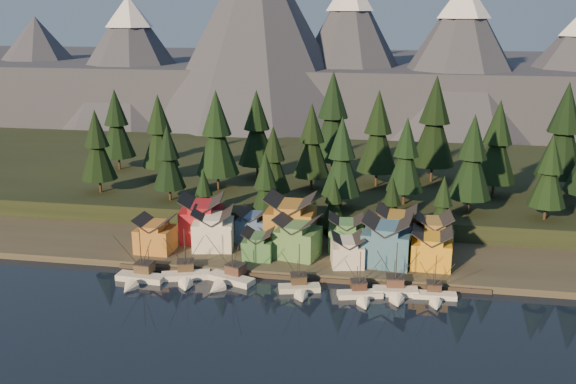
% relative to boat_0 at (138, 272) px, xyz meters
% --- Properties ---
extents(ground, '(500.00, 500.00, 0.00)m').
position_rel_boat_0_xyz_m(ground, '(32.85, -7.89, -2.39)').
color(ground, black).
rests_on(ground, ground).
extents(shore_strip, '(400.00, 50.00, 1.50)m').
position_rel_boat_0_xyz_m(shore_strip, '(32.85, 32.11, -1.64)').
color(shore_strip, '#393529').
rests_on(shore_strip, ground).
extents(hillside, '(420.00, 100.00, 6.00)m').
position_rel_boat_0_xyz_m(hillside, '(32.85, 82.11, 0.61)').
color(hillside, black).
rests_on(hillside, ground).
extents(dock, '(80.00, 4.00, 1.00)m').
position_rel_boat_0_xyz_m(dock, '(32.85, 8.61, -1.89)').
color(dock, '#40392D').
rests_on(dock, ground).
extents(mountain_ridge, '(560.00, 190.00, 90.00)m').
position_rel_boat_0_xyz_m(mountain_ridge, '(28.65, 205.70, 23.67)').
color(mountain_ridge, '#3F4452').
rests_on(mountain_ridge, ground).
extents(boat_0, '(10.85, 11.68, 12.51)m').
position_rel_boat_0_xyz_m(boat_0, '(0.00, 0.00, 0.00)').
color(boat_0, beige).
rests_on(boat_0, ground).
extents(boat_1, '(11.06, 11.55, 12.13)m').
position_rel_boat_0_xyz_m(boat_1, '(9.54, 2.81, -0.10)').
color(boat_1, white).
rests_on(boat_1, ground).
extents(boat_2, '(11.08, 11.64, 12.61)m').
position_rel_boat_0_xyz_m(boat_2, '(18.76, 2.68, 0.04)').
color(boat_2, silver).
rests_on(boat_2, ground).
extents(boat_3, '(9.16, 9.74, 11.15)m').
position_rel_boat_0_xyz_m(boat_3, '(34.41, 0.91, -0.17)').
color(boat_3, beige).
rests_on(boat_3, ground).
extents(boat_4, '(9.61, 10.06, 10.50)m').
position_rel_boat_0_xyz_m(boat_4, '(46.85, 0.16, -0.42)').
color(boat_4, white).
rests_on(boat_4, ground).
extents(boat_5, '(9.53, 10.21, 12.08)m').
position_rel_boat_0_xyz_m(boat_5, '(53.67, 2.56, 0.04)').
color(boat_5, silver).
rests_on(boat_5, ground).
extents(boat_6, '(9.03, 9.79, 9.83)m').
position_rel_boat_0_xyz_m(boat_6, '(61.32, 2.28, -0.58)').
color(boat_6, white).
rests_on(boat_6, ground).
extents(house_front_0, '(8.40, 7.95, 8.22)m').
position_rel_boat_0_xyz_m(house_front_0, '(-1.59, 14.52, 3.43)').
color(house_front_0, '#AD6F2C').
rests_on(house_front_0, shore_strip).
extents(house_front_1, '(10.62, 10.32, 9.53)m').
position_rel_boat_0_xyz_m(house_front_1, '(11.11, 18.72, 4.12)').
color(house_front_1, white).
rests_on(house_front_1, shore_strip).
extents(house_front_2, '(6.86, 6.91, 6.54)m').
position_rel_boat_0_xyz_m(house_front_2, '(22.78, 14.44, 2.55)').
color(house_front_2, '#3E7441').
rests_on(house_front_2, shore_strip).
extents(house_front_3, '(10.84, 10.50, 9.41)m').
position_rel_boat_0_xyz_m(house_front_3, '(31.33, 16.95, 4.06)').
color(house_front_3, '#4C7D43').
rests_on(house_front_3, shore_strip).
extents(house_front_4, '(8.08, 8.52, 7.01)m').
position_rel_boat_0_xyz_m(house_front_4, '(42.88, 13.70, 2.79)').
color(house_front_4, silver).
rests_on(house_front_4, shore_strip).
extents(house_front_5, '(11.22, 10.41, 10.73)m').
position_rel_boat_0_xyz_m(house_front_5, '(51.30, 15.95, 4.75)').
color(house_front_5, '#386684').
rests_on(house_front_5, shore_strip).
extents(house_front_6, '(8.87, 8.42, 8.53)m').
position_rel_boat_0_xyz_m(house_front_6, '(60.85, 15.91, 3.59)').
color(house_front_6, gold).
rests_on(house_front_6, shore_strip).
extents(house_back_0, '(11.62, 11.28, 11.03)m').
position_rel_boat_0_xyz_m(house_back_0, '(6.92, 23.53, 4.90)').
color(house_back_0, maroon).
rests_on(house_back_0, shore_strip).
extents(house_back_1, '(7.79, 7.87, 7.99)m').
position_rel_boat_0_xyz_m(house_back_1, '(19.24, 25.04, 3.30)').
color(house_back_1, '#3A568B').
rests_on(house_back_1, shore_strip).
extents(house_back_2, '(11.40, 10.48, 12.00)m').
position_rel_boat_0_xyz_m(house_back_2, '(28.39, 24.81, 5.41)').
color(house_back_2, '#9E6B28').
rests_on(house_back_2, shore_strip).
extents(house_back_3, '(8.62, 7.81, 8.19)m').
position_rel_boat_0_xyz_m(house_back_3, '(41.75, 23.32, 3.42)').
color(house_back_3, '#47844B').
rests_on(house_back_3, shore_strip).
extents(house_back_4, '(9.70, 9.35, 10.05)m').
position_rel_boat_0_xyz_m(house_back_4, '(53.13, 25.76, 4.39)').
color(house_back_4, '#A4762A').
rests_on(house_back_4, shore_strip).
extents(house_back_5, '(9.05, 9.14, 9.47)m').
position_rel_boat_0_xyz_m(house_back_5, '(61.35, 24.00, 4.08)').
color(house_back_5, olive).
rests_on(house_back_5, shore_strip).
extents(tree_hill_0, '(10.06, 10.06, 23.43)m').
position_rel_boat_0_xyz_m(tree_hill_0, '(-29.15, 44.11, 16.42)').
color(tree_hill_0, '#332319').
rests_on(tree_hill_0, hillside).
extents(tree_hill_1, '(11.06, 11.06, 25.77)m').
position_rel_boat_0_xyz_m(tree_hill_1, '(-17.15, 60.11, 17.70)').
color(tree_hill_1, '#332319').
rests_on(tree_hill_1, hillside).
extents(tree_hill_2, '(8.82, 8.82, 20.54)m').
position_rel_boat_0_xyz_m(tree_hill_2, '(-7.15, 40.11, 14.84)').
color(tree_hill_2, '#332319').
rests_on(tree_hill_2, hillside).
extents(tree_hill_3, '(12.21, 12.21, 28.44)m').
position_rel_boat_0_xyz_m(tree_hill_3, '(2.85, 52.11, 19.16)').
color(tree_hill_3, '#332319').
rests_on(tree_hill_3, hillside).
extents(tree_hill_4, '(11.51, 11.51, 26.82)m').
position_rel_boat_0_xyz_m(tree_hill_4, '(10.85, 67.11, 18.27)').
color(tree_hill_4, '#332319').
rests_on(tree_hill_4, hillside).
extents(tree_hill_5, '(8.93, 8.93, 20.80)m').
position_rel_boat_0_xyz_m(tree_hill_5, '(20.85, 42.11, 14.98)').
color(tree_hill_5, '#332319').
rests_on(tree_hill_5, hillside).
extents(tree_hill_6, '(10.61, 10.61, 24.71)m').
position_rel_boat_0_xyz_m(tree_hill_6, '(28.85, 57.11, 17.12)').
color(tree_hill_6, '#332319').
rests_on(tree_hill_6, hillside).
extents(tree_hill_7, '(10.32, 10.32, 24.04)m').
position_rel_boat_0_xyz_m(tree_hill_7, '(38.85, 40.11, 16.75)').
color(tree_hill_7, '#332319').
rests_on(tree_hill_7, hillside).
extents(tree_hill_8, '(12.01, 12.01, 27.97)m').
position_rel_boat_0_xyz_m(tree_hill_8, '(46.85, 64.11, 18.90)').
color(tree_hill_8, '#332319').
rests_on(tree_hill_8, hillside).
extents(tree_hill_9, '(9.95, 9.95, 23.18)m').
position_rel_boat_0_xyz_m(tree_hill_9, '(54.85, 47.11, 16.28)').
color(tree_hill_9, '#332319').
rests_on(tree_hill_9, hillside).
extents(tree_hill_10, '(13.51, 13.51, 31.48)m').
position_rel_boat_0_xyz_m(tree_hill_10, '(62.85, 72.11, 20.82)').
color(tree_hill_10, '#332319').
rests_on(tree_hill_10, hillside).
extents(tree_hill_11, '(10.82, 10.82, 25.21)m').
position_rel_boat_0_xyz_m(tree_hill_11, '(70.85, 42.11, 17.39)').
color(tree_hill_11, '#332319').
rests_on(tree_hill_11, hillside).
extents(tree_hill_12, '(11.48, 11.48, 26.75)m').
position_rel_boat_0_xyz_m(tree_hill_12, '(78.85, 58.11, 18.23)').
color(tree_hill_12, '#332319').
rests_on(tree_hill_12, hillside).
extents(tree_hill_13, '(9.10, 9.10, 21.20)m').
position_rel_boat_0_xyz_m(tree_hill_13, '(88.85, 40.11, 15.19)').
color(tree_hill_13, '#332319').
rests_on(tree_hill_13, hillside).
extents(tree_hill_14, '(13.37, 13.37, 31.16)m').
position_rel_boat_0_xyz_m(tree_hill_14, '(96.85, 64.11, 20.65)').
color(tree_hill_14, '#332319').
rests_on(tree_hill_14, hillside).
extents(tree_hill_15, '(13.77, 13.77, 32.08)m').
position_rel_boat_0_xyz_m(tree_hill_15, '(32.85, 74.11, 21.15)').
color(tree_hill_15, '#332319').
rests_on(tree_hill_15, hillside).
extents(tree_hill_16, '(11.05, 11.05, 25.74)m').
position_rel_boat_0_xyz_m(tree_hill_16, '(-35.15, 70.11, 17.68)').
color(tree_hill_16, '#332319').
rests_on(tree_hill_16, hillside).
extents(tree_shore_0, '(6.70, 6.70, 15.61)m').
position_rel_boat_0_xyz_m(tree_shore_0, '(4.85, 32.11, 7.63)').
color(tree_shore_0, '#332319').
rests_on(tree_shore_0, shore_strip).
extents(tree_shore_1, '(8.80, 8.80, 20.50)m').
position_rel_boat_0_xyz_m(tree_shore_1, '(20.85, 32.11, 10.31)').
color(tree_shore_1, '#332319').
rests_on(tree_shore_1, shore_strip).
extents(tree_shore_2, '(6.57, 6.57, 15.31)m').
position_rel_boat_0_xyz_m(tree_shore_2, '(37.85, 32.11, 7.47)').
color(tree_shore_2, '#332319').
rests_on(tree_shore_2, shore_strip).
extents(tree_shore_3, '(6.77, 6.77, 15.77)m').
position_rel_boat_0_xyz_m(tree_shore_3, '(51.85, 32.11, 7.72)').
color(tree_shore_3, '#332319').
rests_on(tree_shore_3, shore_strip).
extents(tree_shore_4, '(7.09, 7.09, 16.53)m').
position_rel_boat_0_xyz_m(tree_shore_4, '(63.85, 32.11, 8.13)').
color(tree_shore_4, '#332319').
rests_on(tree_shore_4, shore_strip).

